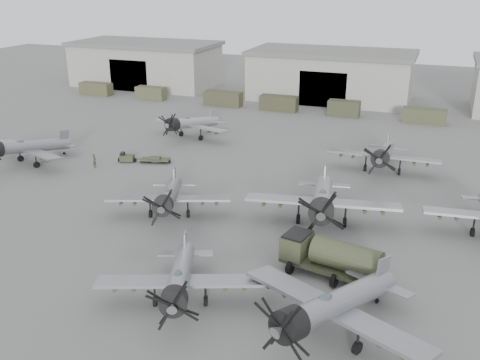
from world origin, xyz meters
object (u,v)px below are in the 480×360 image
(aircraft_near_1, at_px, (179,280))
(aircraft_mid_1, at_px, (168,197))
(aircraft_far_1, at_px, (383,154))
(aircraft_mid_2, at_px, (323,200))
(aircraft_mid_0, at_px, (25,147))
(fuel_tanker, at_px, (332,256))
(tug_trailer, at_px, (138,159))
(aircraft_far_0, at_px, (190,123))
(ground_crew, at_px, (95,161))
(aircraft_near_2, at_px, (331,307))

(aircraft_near_1, bearing_deg, aircraft_mid_1, 99.19)
(aircraft_far_1, bearing_deg, aircraft_mid_2, -102.84)
(aircraft_mid_0, distance_m, fuel_tanker, 41.11)
(aircraft_far_1, xyz_separation_m, tug_trailer, (-28.24, -6.41, -1.85))
(aircraft_far_0, bearing_deg, aircraft_mid_2, -27.48)
(aircraft_mid_0, bearing_deg, ground_crew, 32.14)
(aircraft_mid_0, distance_m, aircraft_far_1, 41.88)
(aircraft_far_1, relative_size, fuel_tanker, 1.53)
(aircraft_near_1, xyz_separation_m, aircraft_mid_2, (6.35, 15.88, 0.44))
(aircraft_near_2, relative_size, aircraft_far_1, 1.02)
(tug_trailer, bearing_deg, ground_crew, -152.31)
(aircraft_far_0, height_order, tug_trailer, aircraft_far_0)
(aircraft_near_2, bearing_deg, aircraft_mid_2, 128.93)
(aircraft_mid_2, xyz_separation_m, fuel_tanker, (2.55, -8.38, -0.80))
(aircraft_near_2, relative_size, ground_crew, 7.69)
(aircraft_mid_0, xyz_separation_m, tug_trailer, (11.94, 5.39, -1.70))
(aircraft_mid_0, distance_m, aircraft_mid_2, 36.84)
(aircraft_mid_1, bearing_deg, aircraft_far_0, 90.64)
(aircraft_mid_0, height_order, aircraft_mid_2, aircraft_mid_2)
(ground_crew, bearing_deg, aircraft_near_2, -141.89)
(aircraft_mid_0, relative_size, aircraft_far_0, 1.00)
(aircraft_mid_1, bearing_deg, ground_crew, 127.07)
(aircraft_far_0, bearing_deg, aircraft_near_1, -50.87)
(aircraft_mid_2, distance_m, aircraft_far_1, 16.34)
(ground_crew, bearing_deg, aircraft_far_0, -37.76)
(aircraft_far_1, xyz_separation_m, fuel_tanker, (-1.03, -24.32, -0.57))
(aircraft_near_2, relative_size, aircraft_mid_1, 1.11)
(tug_trailer, bearing_deg, aircraft_mid_1, -64.54)
(aircraft_mid_0, relative_size, tug_trailer, 1.93)
(aircraft_mid_1, height_order, aircraft_far_1, aircraft_far_1)
(aircraft_near_2, distance_m, fuel_tanker, 7.63)
(aircraft_near_2, distance_m, aircraft_far_1, 31.80)
(aircraft_near_2, relative_size, fuel_tanker, 1.56)
(aircraft_mid_0, distance_m, ground_crew, 8.52)
(aircraft_near_1, bearing_deg, aircraft_mid_0, 125.25)
(aircraft_near_2, xyz_separation_m, aircraft_far_0, (-26.96, 36.75, -0.25))
(aircraft_mid_2, relative_size, tug_trailer, 2.30)
(aircraft_near_1, relative_size, fuel_tanker, 1.39)
(ground_crew, bearing_deg, aircraft_mid_0, 85.52)
(aircraft_mid_1, bearing_deg, fuel_tanker, -37.64)
(aircraft_mid_1, distance_m, fuel_tanker, 17.07)
(aircraft_mid_1, relative_size, aircraft_far_0, 0.98)
(aircraft_near_2, height_order, ground_crew, aircraft_near_2)
(aircraft_near_1, height_order, aircraft_mid_2, aircraft_mid_2)
(aircraft_near_1, height_order, aircraft_mid_1, aircraft_mid_1)
(aircraft_near_1, relative_size, aircraft_mid_2, 0.81)
(fuel_tanker, distance_m, ground_crew, 34.18)
(aircraft_mid_2, height_order, aircraft_far_1, aircraft_mid_2)
(aircraft_near_2, height_order, aircraft_mid_0, aircraft_near_2)
(aircraft_mid_2, height_order, aircraft_far_0, aircraft_mid_2)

